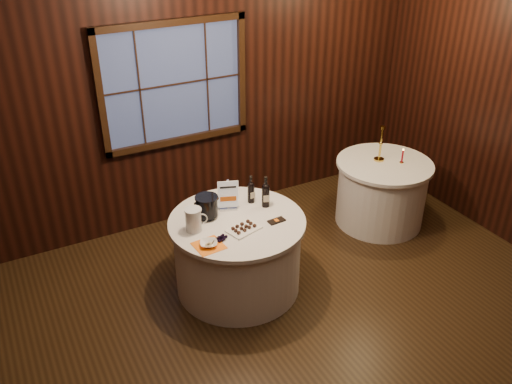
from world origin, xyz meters
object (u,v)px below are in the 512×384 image
sign_stand (228,199)px  port_bottle_right (266,194)px  side_table (381,192)px  ice_bucket (207,206)px  chocolate_plate (244,228)px  grape_bunch (222,238)px  cracker_bowl (209,244)px  chocolate_box (276,221)px  glass_pitcher (194,220)px  red_candle (402,157)px  main_table (238,254)px  port_bottle_left (251,191)px  brass_candlestick (380,148)px

sign_stand → port_bottle_right: same height
side_table → ice_bucket: bearing=-176.7°
chocolate_plate → grape_bunch: size_ratio=1.78×
cracker_bowl → ice_bucket: bearing=67.9°
sign_stand → grape_bunch: size_ratio=1.69×
chocolate_box → glass_pitcher: 0.76m
glass_pitcher → red_candle: 2.58m
side_table → grape_bunch: bearing=-166.6°
ice_bucket → red_candle: bearing=0.8°
chocolate_plate → main_table: bearing=83.3°
chocolate_box → cracker_bowl: 0.71m
sign_stand → chocolate_plate: size_ratio=0.95×
side_table → red_candle: 0.49m
main_table → chocolate_plate: bearing=-96.7°
port_bottle_right → red_candle: port_bottle_right is taller
glass_pitcher → main_table: bearing=15.9°
port_bottle_right → chocolate_plate: 0.48m
port_bottle_left → chocolate_plate: port_bottle_left is taller
chocolate_box → red_candle: bearing=8.4°
sign_stand → chocolate_plate: sign_stand is taller
chocolate_plate → port_bottle_right: bearing=36.3°
chocolate_plate → port_bottle_left: bearing=54.9°
chocolate_box → grape_bunch: size_ratio=0.86×
sign_stand → glass_pitcher: bearing=-135.9°
port_bottle_right → chocolate_box: port_bottle_right is taller
brass_candlestick → red_candle: bearing=-44.3°
glass_pitcher → port_bottle_left: bearing=36.2°
ice_bucket → grape_bunch: size_ratio=1.17×
side_table → cracker_bowl: (-2.40, -0.56, 0.40)m
brass_candlestick → chocolate_plate: bearing=-164.3°
port_bottle_right → ice_bucket: bearing=-168.8°
main_table → ice_bucket: ice_bucket is taller
main_table → chocolate_plate: 0.44m
grape_bunch → red_candle: (2.42, 0.44, 0.05)m
port_bottle_right → red_candle: 1.80m
sign_stand → main_table: bearing=-73.5°
ice_bucket → red_candle: 2.38m
main_table → red_candle: size_ratio=7.35×
cracker_bowl → glass_pitcher: bearing=93.1°
port_bottle_left → brass_candlestick: (1.71, 0.15, 0.02)m
glass_pitcher → side_table: bearing=25.9°
port_bottle_left → grape_bunch: (-0.53, -0.47, -0.10)m
side_table → sign_stand: bearing=-177.4°
side_table → chocolate_plate: 2.12m
chocolate_plate → brass_candlestick: 2.08m
chocolate_box → brass_candlestick: brass_candlestick is taller
side_table → glass_pitcher: glass_pitcher is taller
side_table → port_bottle_right: bearing=-172.9°
port_bottle_left → red_candle: (1.89, -0.03, -0.05)m
glass_pitcher → brass_candlestick: (2.39, 0.35, 0.04)m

